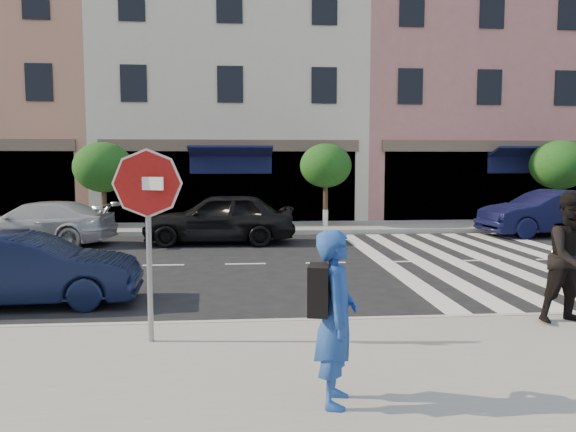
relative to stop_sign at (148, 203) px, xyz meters
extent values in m
plane|color=black|center=(1.29, 2.37, -2.00)|extent=(120.00, 120.00, 0.00)
cube|color=gray|center=(1.29, -1.38, -1.92)|extent=(60.00, 4.50, 0.15)
cube|color=gray|center=(1.29, 13.37, -1.92)|extent=(60.00, 3.00, 0.15)
cube|color=beige|center=(0.79, 19.37, 3.50)|extent=(11.00, 9.00, 11.00)
cube|color=tan|center=(12.79, 19.37, 4.50)|extent=(13.00, 9.00, 13.00)
cylinder|color=#473323|center=(-3.71, 13.17, -1.05)|extent=(0.18, 0.18, 1.60)
cylinder|color=silver|center=(-3.71, 13.17, -1.55)|extent=(0.20, 0.20, 0.60)
ellipsoid|color=#1A4914|center=(-3.71, 13.17, 0.33)|extent=(2.10, 2.10, 1.79)
cylinder|color=#473323|center=(4.29, 13.17, -0.99)|extent=(0.18, 0.18, 1.71)
cylinder|color=silver|center=(4.29, 13.17, -1.55)|extent=(0.20, 0.20, 0.60)
ellipsoid|color=#1A4914|center=(4.29, 13.17, 0.38)|extent=(1.90, 1.90, 1.62)
cylinder|color=#473323|center=(13.29, 13.17, -1.02)|extent=(0.18, 0.18, 1.65)
cylinder|color=silver|center=(13.29, 13.17, -1.55)|extent=(0.20, 0.20, 0.60)
ellipsoid|color=#1A4914|center=(13.29, 13.17, 0.41)|extent=(2.20, 2.20, 1.87)
cylinder|color=gray|center=(0.00, 0.02, -0.69)|extent=(0.09, 0.09, 2.30)
cylinder|color=white|center=(0.00, 0.01, 0.25)|extent=(0.84, 0.34, 0.90)
cylinder|color=#9E1411|center=(0.00, -0.01, 0.25)|extent=(0.79, 0.33, 0.84)
cube|color=white|center=(0.00, -0.04, 0.25)|extent=(0.45, 0.19, 0.17)
imported|color=#214697|center=(2.12, -2.07, -0.98)|extent=(0.53, 0.70, 1.72)
imported|color=black|center=(6.04, 0.37, -0.87)|extent=(1.02, 0.83, 1.95)
imported|color=black|center=(-2.57, 2.67, -1.36)|extent=(3.95, 1.60, 1.28)
imported|color=#ABAAB0|center=(-4.93, 10.00, -1.33)|extent=(4.77, 2.38, 1.33)
imported|color=black|center=(0.51, 9.97, -1.20)|extent=(4.71, 2.02, 1.59)
imported|color=black|center=(11.67, 10.91, -1.22)|extent=(4.89, 2.16, 1.56)
camera|label=1|loc=(1.22, -7.34, 0.52)|focal=35.00mm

